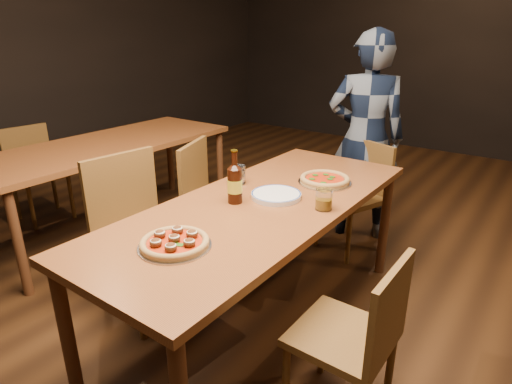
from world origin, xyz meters
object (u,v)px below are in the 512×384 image
Objects in this scene: chair_main_nw at (146,236)px; amber_glass at (324,200)px; chair_main_e at (342,334)px; pizza_margherita at (325,180)px; beer_bottle at (235,184)px; chair_main_sw at (222,204)px; table_left at (109,151)px; table_main at (262,215)px; plate_stack at (276,195)px; pizza_meatball at (175,242)px; diner at (365,138)px; chair_nbr_left at (39,173)px; chair_end at (351,197)px; water_glass at (238,175)px.

amber_glass is (0.91, 0.37, 0.32)m from chair_main_nw.
chair_main_e is 2.68× the size of pizza_margherita.
beer_bottle is at bearing -113.22° from pizza_margherita.
chair_main_sw is 1.00m from amber_glass.
table_left is at bearing 166.43° from beer_bottle.
table_main is 6.55× the size of pizza_margherita.
plate_stack is (-0.10, -0.36, -0.01)m from pizza_margherita.
chair_main_e is (0.62, -0.30, -0.27)m from table_main.
chair_main_sw is at bearing 147.47° from table_main.
chair_main_nw is 9.44× the size of amber_glass.
chair_main_sw reaches higher than chair_main_e.
pizza_margherita reaches higher than plate_stack.
chair_main_sw is (-0.60, 0.38, -0.22)m from table_main.
plate_stack is at bearing 87.32° from pizza_meatball.
amber_glass is at bearing 24.57° from beer_bottle.
table_main is 7.42× the size of beer_bottle.
chair_main_nw is 1.81m from diner.
chair_nbr_left reaches higher than table_left.
chair_main_e is 0.97× the size of chair_nbr_left.
pizza_margherita reaches higher than table_left.
plate_stack is at bearing -105.21° from pizza_margherita.
pizza_meatball is at bearing -79.02° from beer_bottle.
pizza_margherita is 0.59m from beer_bottle.
diner is (-0.06, 1.33, 0.03)m from plate_stack.
chair_main_nw is at bearing -94.53° from chair_nbr_left.
chair_end is (0.01, 1.13, -0.25)m from table_main.
table_main is at bearing -28.88° from water_glass.
chair_nbr_left is at bearing 164.52° from pizza_meatball.
chair_main_sw is at bearing 162.64° from amber_glass.
plate_stack is at bearing -135.22° from chair_main_sw.
pizza_margherita is 2.98× the size of amber_glass.
pizza_meatball is at bearing -113.54° from amber_glass.
chair_main_e is 0.97m from pizza_margherita.
pizza_margherita is at bearing 74.79° from plate_stack.
water_glass reaches higher than plate_stack.
table_left is 19.52× the size of amber_glass.
beer_bottle is (0.49, -0.47, 0.39)m from chair_main_sw.
beer_bottle is at bearing 63.04° from diner.
table_main is 1.00× the size of table_left.
chair_main_sw is 1.19m from pizza_meatball.
beer_bottle is at bearing 100.98° from pizza_meatball.
beer_bottle is (-0.13, -0.18, 0.08)m from plate_stack.
chair_main_e is 0.79m from plate_stack.
table_main is 2.45× the size of chair_main_e.
amber_glass is (2.68, 0.05, 0.38)m from chair_nbr_left.
beer_bottle is 2.63× the size of amber_glass.
chair_end is 0.48m from diner.
chair_main_nw is at bearing 158.34° from chair_main_sw.
beer_bottle is at bearing -155.43° from amber_glass.
chair_main_nw is at bearing -93.00° from chair_end.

